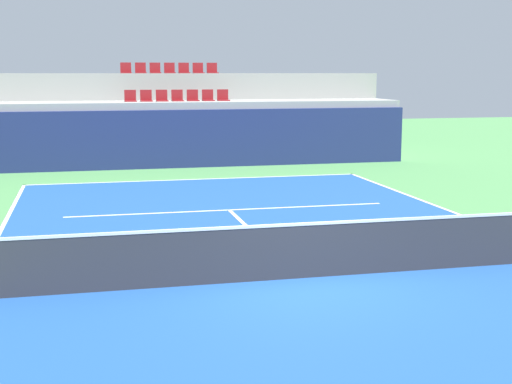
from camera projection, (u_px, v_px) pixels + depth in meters
The scene contains 11 objects.
ground_plane at pixel (302, 279), 12.42m from camera, with size 80.00×80.00×0.00m, color #4C8C4C.
court_surface at pixel (302, 278), 12.42m from camera, with size 11.00×24.00×0.01m, color #1E4C99.
baseline_far at pixel (196, 179), 23.89m from camera, with size 11.00×0.10×0.00m, color white.
service_line_far at pixel (229, 210), 18.56m from camera, with size 8.26×0.10×0.00m, color white.
centre_service_line at pixel (258, 237), 15.49m from camera, with size 0.10×6.40×0.00m, color white.
back_wall at pixel (183, 139), 26.78m from camera, with size 17.35×0.30×2.14m, color navy.
stands_tier_lower at pixel (178, 132), 28.05m from camera, with size 17.35×2.40×2.41m, color #9E9E99.
stands_tier_upper at pixel (171, 115), 30.27m from camera, with size 17.35×2.40×3.47m, color #9E9E99.
seating_row_lower at pixel (177, 98), 27.93m from camera, with size 4.03×0.44×0.44m.
seating_row_upper at pixel (170, 70), 30.06m from camera, with size 4.03×0.44×0.44m.
tennis_net at pixel (302, 250), 12.34m from camera, with size 11.08×0.08×1.07m.
Camera 1 is at (-3.54, -11.51, 3.49)m, focal length 50.80 mm.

